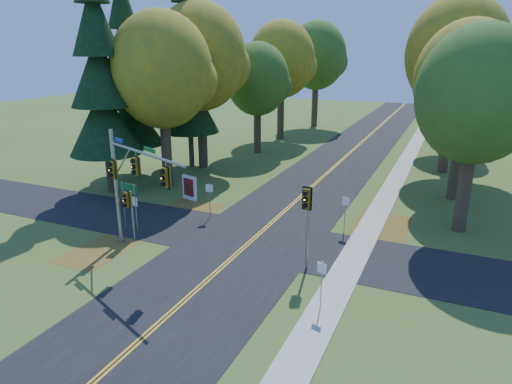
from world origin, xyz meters
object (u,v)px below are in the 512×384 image
at_px(info_kiosk, 190,188).
at_px(route_sign_cluster, 129,197).
at_px(east_signal_pole, 307,208).
at_px(traffic_mast, 129,178).

bearing_deg(info_kiosk, route_sign_cluster, -73.74).
bearing_deg(east_signal_pole, route_sign_cluster, -176.02).
relative_size(traffic_mast, info_kiosk, 3.66).
bearing_deg(east_signal_pole, traffic_mast, -163.51).
bearing_deg(east_signal_pole, info_kiosk, 153.58).
bearing_deg(traffic_mast, east_signal_pole, 33.59).
xyz_separation_m(east_signal_pole, route_sign_cluster, (-11.68, 0.52, -1.18)).
xyz_separation_m(east_signal_pole, info_kiosk, (-11.82, 7.66, -2.58)).
xyz_separation_m(traffic_mast, route_sign_cluster, (-2.01, 2.22, -2.07)).
height_order(east_signal_pole, info_kiosk, east_signal_pole).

